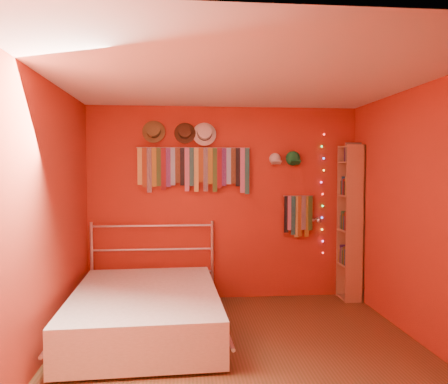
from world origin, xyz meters
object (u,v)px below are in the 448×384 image
object	(u,v)px
bookshelf	(353,221)
bed	(146,310)
reading_lamp	(318,220)
tie_rack	(194,167)

from	to	relation	value
bookshelf	bed	distance (m)	2.86
reading_lamp	tie_rack	bearing A→B (deg)	174.16
bookshelf	bed	bearing A→B (deg)	-159.70
tie_rack	bed	bearing A→B (deg)	-115.75
reading_lamp	bookshelf	bearing A→B (deg)	0.78
reading_lamp	bed	xyz separation A→B (m)	(-2.11, -0.95, -0.80)
tie_rack	bed	world-z (taller)	tie_rack
tie_rack	bookshelf	world-z (taller)	bookshelf
tie_rack	bed	size ratio (longest dim) A/B	0.67
tie_rack	reading_lamp	size ratio (longest dim) A/B	4.97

